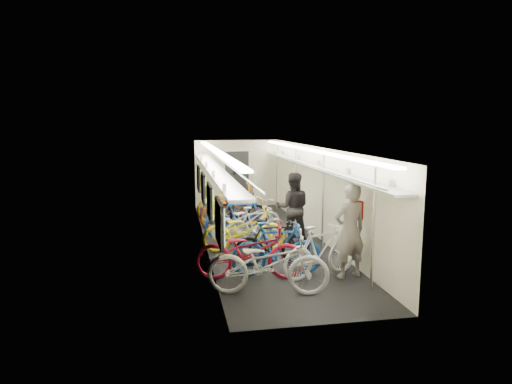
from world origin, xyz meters
name	(u,v)px	position (x,y,z in m)	size (l,w,h in m)	color
train_car_shell	(245,175)	(-0.36, 0.71, 1.66)	(10.00, 10.00, 10.00)	black
bicycle_0	(268,264)	(-0.64, -3.64, 0.57)	(0.76, 2.17, 1.14)	#ABACAF
bicycle_1	(277,249)	(-0.27, -2.69, 0.55)	(0.52, 1.85, 1.11)	navy
bicycle_2	(250,252)	(-0.83, -2.80, 0.56)	(0.74, 2.13, 1.12)	maroon
bicycle_3	(273,242)	(-0.21, -2.02, 0.51)	(0.48, 1.70, 1.02)	black
bicycle_4	(244,230)	(-0.64, -0.83, 0.52)	(0.69, 1.97, 1.03)	yellow
bicycle_5	(256,225)	(-0.22, -0.18, 0.48)	(0.45, 1.59, 0.95)	#BCBDBE
bicycle_6	(247,221)	(-0.43, 0.03, 0.55)	(0.73, 2.08, 1.09)	#B9B8BD
bicycle_7	(240,217)	(-0.56, 0.42, 0.56)	(0.53, 1.87, 1.12)	#184092
bicycle_8	(230,209)	(-0.64, 1.84, 0.50)	(0.67, 1.91, 1.00)	#8F330F
bicycle_9	(240,209)	(-0.38, 1.71, 0.53)	(0.50, 1.77, 1.06)	black
bicycle_10	(232,203)	(-0.51, 2.55, 0.58)	(0.76, 2.19, 1.15)	orange
bicycle_11	(321,251)	(0.57, -2.92, 0.53)	(0.50, 1.77, 1.06)	white
bicycle_12	(236,201)	(-0.30, 3.12, 0.52)	(0.69, 1.98, 1.04)	#585A5D
passenger_near	(350,231)	(1.12, -3.02, 0.94)	(0.69, 0.45, 1.88)	gray
passenger_mid	(293,208)	(0.70, -0.25, 0.90)	(0.87, 0.68, 1.80)	black
backpack	(359,210)	(1.44, -2.69, 1.28)	(0.26, 0.14, 0.38)	#9F150F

